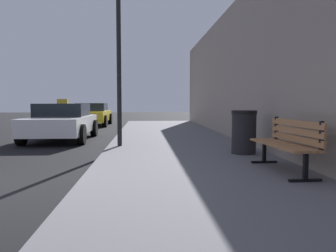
% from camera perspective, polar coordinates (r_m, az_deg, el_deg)
% --- Properties ---
extents(sidewalk, '(4.00, 32.00, 0.15)m').
position_cam_1_polar(sidewalk, '(5.19, 7.46, -9.76)').
color(sidewalk, '#5B5B60').
rests_on(sidewalk, ground_plane).
extents(bench, '(0.57, 1.78, 0.89)m').
position_cam_1_polar(bench, '(5.97, 19.78, -2.41)').
color(bench, '#9E6B42').
rests_on(bench, sidewalk).
extents(trash_bin, '(0.57, 0.57, 0.98)m').
position_cam_1_polar(trash_bin, '(7.73, 12.84, -0.99)').
color(trash_bin, black).
rests_on(trash_bin, sidewalk).
extents(street_lamp, '(0.36, 0.36, 4.22)m').
position_cam_1_polar(street_lamp, '(9.14, -8.43, 14.98)').
color(street_lamp, black).
rests_on(street_lamp, sidewalk).
extents(car_white, '(2.04, 4.07, 1.43)m').
position_cam_1_polar(car_white, '(12.15, -17.67, 0.73)').
color(car_white, white).
rests_on(car_white, ground_plane).
extents(car_yellow, '(1.98, 4.31, 1.27)m').
position_cam_1_polar(car_yellow, '(19.46, -12.86, 2.00)').
color(car_yellow, yellow).
rests_on(car_yellow, ground_plane).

